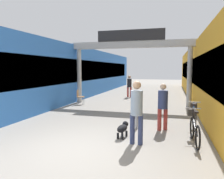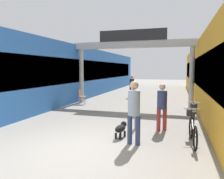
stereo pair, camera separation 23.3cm
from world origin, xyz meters
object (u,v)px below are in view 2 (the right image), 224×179
(pedestrian_with_dog, at_px, (134,108))
(pedestrian_companion, at_px, (162,104))
(bollard_post_metal, at_px, (136,115))
(dog_on_leash, at_px, (121,128))
(cafe_chair_wood_nearer, at_px, (81,95))
(pedestrian_carrying_crate, at_px, (132,85))
(bicycle_black_nearest, at_px, (192,128))
(bicycle_blue_second, at_px, (193,118))

(pedestrian_with_dog, xyz_separation_m, pedestrian_companion, (0.66, 1.70, -0.11))
(pedestrian_companion, distance_m, bollard_post_metal, 1.01)
(dog_on_leash, xyz_separation_m, cafe_chair_wood_nearer, (-3.96, 5.56, 0.25))
(bollard_post_metal, xyz_separation_m, cafe_chair_wood_nearer, (-4.22, 4.47, 0.02))
(pedestrian_with_dog, relative_size, bollard_post_metal, 1.79)
(pedestrian_with_dog, relative_size, pedestrian_carrying_crate, 1.10)
(cafe_chair_wood_nearer, bearing_deg, pedestrian_carrying_crate, 61.17)
(bicycle_black_nearest, xyz_separation_m, bollard_post_metal, (-1.86, 1.02, 0.08))
(pedestrian_companion, relative_size, dog_on_leash, 2.49)
(pedestrian_carrying_crate, distance_m, bicycle_blue_second, 9.17)
(bicycle_blue_second, xyz_separation_m, bollard_post_metal, (-1.96, -0.35, 0.08))
(pedestrian_companion, relative_size, bicycle_black_nearest, 0.98)
(bicycle_blue_second, relative_size, cafe_chair_wood_nearer, 1.90)
(pedestrian_carrying_crate, height_order, bollard_post_metal, pedestrian_carrying_crate)
(pedestrian_companion, xyz_separation_m, bicycle_blue_second, (1.05, 0.27, -0.51))
(pedestrian_companion, xyz_separation_m, cafe_chair_wood_nearer, (-5.13, 4.40, -0.40))
(bicycle_black_nearest, xyz_separation_m, bicycle_blue_second, (0.10, 1.36, 0.00))
(pedestrian_companion, bearing_deg, bollard_post_metal, -175.14)
(bicycle_blue_second, bearing_deg, bicycle_black_nearest, -94.26)
(pedestrian_carrying_crate, relative_size, bicycle_blue_second, 0.98)
(pedestrian_carrying_crate, relative_size, cafe_chair_wood_nearer, 1.86)
(pedestrian_with_dog, xyz_separation_m, pedestrian_carrying_crate, (-2.19, 10.25, -0.11))
(dog_on_leash, xyz_separation_m, bollard_post_metal, (0.26, 1.09, 0.23))
(dog_on_leash, height_order, cafe_chair_wood_nearer, cafe_chair_wood_nearer)
(cafe_chair_wood_nearer, bearing_deg, bicycle_black_nearest, -42.05)
(cafe_chair_wood_nearer, bearing_deg, pedestrian_companion, -40.59)
(pedestrian_with_dog, height_order, bicycle_black_nearest, pedestrian_with_dog)
(bollard_post_metal, relative_size, cafe_chair_wood_nearer, 1.14)
(pedestrian_with_dog, xyz_separation_m, bollard_post_metal, (-0.25, 1.62, -0.54))
(dog_on_leash, bearing_deg, bollard_post_metal, 76.54)
(bicycle_black_nearest, distance_m, bollard_post_metal, 2.12)
(bicycle_black_nearest, height_order, bicycle_blue_second, same)
(pedestrian_companion, height_order, bollard_post_metal, pedestrian_companion)
(bollard_post_metal, bearing_deg, bicycle_black_nearest, -28.61)
(pedestrian_carrying_crate, bearing_deg, pedestrian_with_dog, -77.95)
(bollard_post_metal, bearing_deg, bicycle_blue_second, 10.02)
(dog_on_leash, distance_m, bicycle_black_nearest, 2.13)
(dog_on_leash, distance_m, bicycle_blue_second, 2.65)
(pedestrian_companion, bearing_deg, cafe_chair_wood_nearer, 139.41)
(pedestrian_companion, distance_m, bicycle_black_nearest, 1.54)
(bollard_post_metal, bearing_deg, pedestrian_with_dog, -81.18)
(pedestrian_companion, bearing_deg, pedestrian_with_dog, -111.14)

